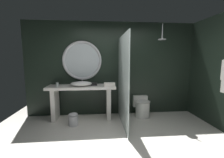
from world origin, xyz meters
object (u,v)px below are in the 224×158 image
(folded_hand_towel, at_px, (110,85))
(round_wall_mirror, at_px, (82,61))
(toilet, at_px, (142,107))
(tissue_box, at_px, (94,84))
(rain_shower_head, at_px, (162,38))
(vessel_sink, at_px, (81,84))
(tumbler_cup, at_px, (57,84))
(waste_bin, at_px, (73,119))

(folded_hand_towel, bearing_deg, round_wall_mirror, 149.25)
(toilet, bearing_deg, folded_hand_towel, -167.39)
(tissue_box, distance_m, toilet, 1.48)
(rain_shower_head, relative_size, folded_hand_towel, 1.49)
(vessel_sink, height_order, tissue_box, vessel_sink)
(vessel_sink, xyz_separation_m, toilet, (1.65, 0.05, -0.69))
(tumbler_cup, relative_size, round_wall_mirror, 0.09)
(rain_shower_head, relative_size, toilet, 0.72)
(vessel_sink, xyz_separation_m, tumbler_cup, (-0.61, 0.00, -0.01))
(tissue_box, distance_m, round_wall_mirror, 0.73)
(rain_shower_head, height_order, toilet, rain_shower_head)
(vessel_sink, relative_size, waste_bin, 1.83)
(tumbler_cup, height_order, waste_bin, tumbler_cup)
(tumbler_cup, xyz_separation_m, folded_hand_towel, (1.34, -0.16, -0.00))
(round_wall_mirror, bearing_deg, toilet, -7.70)
(vessel_sink, height_order, waste_bin, vessel_sink)
(round_wall_mirror, bearing_deg, tissue_box, -35.61)
(waste_bin, height_order, folded_hand_towel, folded_hand_towel)
(tumbler_cup, height_order, toilet, tumbler_cup)
(round_wall_mirror, height_order, rain_shower_head, rain_shower_head)
(round_wall_mirror, distance_m, toilet, 2.09)
(tumbler_cup, height_order, folded_hand_towel, same)
(tumbler_cup, distance_m, waste_bin, 0.99)
(vessel_sink, height_order, tumbler_cup, vessel_sink)
(waste_bin, bearing_deg, toilet, 13.74)
(vessel_sink, distance_m, toilet, 1.79)
(toilet, xyz_separation_m, folded_hand_towel, (-0.92, -0.21, 0.68))
(waste_bin, bearing_deg, folded_hand_towel, 14.89)
(round_wall_mirror, distance_m, rain_shower_head, 2.21)
(tissue_box, distance_m, folded_hand_towel, 0.44)
(tumbler_cup, bearing_deg, waste_bin, -41.72)
(tumbler_cup, bearing_deg, round_wall_mirror, 23.22)
(tumbler_cup, relative_size, tissue_box, 0.62)
(round_wall_mirror, bearing_deg, folded_hand_towel, -30.75)
(tissue_box, relative_size, toilet, 0.27)
(folded_hand_towel, bearing_deg, tumbler_cup, 173.16)
(tumbler_cup, xyz_separation_m, toilet, (2.26, 0.05, -0.68))
(waste_bin, relative_size, folded_hand_towel, 1.11)
(tumbler_cup, relative_size, waste_bin, 0.32)
(rain_shower_head, bearing_deg, tissue_box, 178.26)
(tumbler_cup, xyz_separation_m, tissue_box, (0.94, 0.04, -0.01))
(vessel_sink, xyz_separation_m, waste_bin, (-0.17, -0.40, -0.80))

